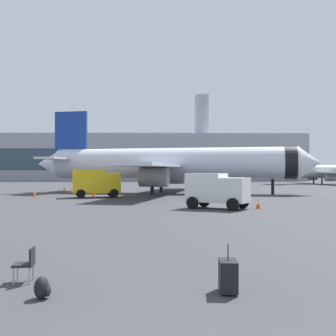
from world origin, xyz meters
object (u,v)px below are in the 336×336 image
(safety_cone_mid, at_px, (64,190))
(safety_cone_far, at_px, (35,194))
(service_truck, at_px, (96,182))
(airplane_at_gate, at_px, (171,164))
(airplane_taxiing, at_px, (323,172))
(safety_cone_outer, at_px, (258,204))
(cargo_van, at_px, (217,189))
(rolling_suitcase, at_px, (228,276))
(gate_chair, at_px, (27,262))
(traveller_backpack, at_px, (42,288))
(safety_cone_near, at_px, (94,193))

(safety_cone_mid, height_order, safety_cone_far, safety_cone_mid)
(service_truck, height_order, safety_cone_far, service_truck)
(airplane_at_gate, distance_m, safety_cone_far, 16.48)
(airplane_taxiing, distance_m, safety_cone_far, 63.03)
(airplane_taxiing, xyz_separation_m, safety_cone_outer, (-27.00, -55.27, -2.27))
(cargo_van, bearing_deg, safety_cone_far, 141.03)
(safety_cone_outer, xyz_separation_m, rolling_suitcase, (-5.73, -20.90, 0.05))
(airplane_at_gate, xyz_separation_m, safety_cone_far, (-14.69, -6.68, -3.35))
(safety_cone_mid, xyz_separation_m, safety_cone_outer, (19.39, -22.42, -0.02))
(rolling_suitcase, bearing_deg, gate_chair, 168.55)
(service_truck, bearing_deg, safety_cone_mid, 120.20)
(service_truck, bearing_deg, safety_cone_outer, -43.13)
(airplane_at_gate, bearing_deg, airplane_taxiing, 46.44)
(safety_cone_mid, relative_size, traveller_backpack, 1.50)
(cargo_van, distance_m, safety_cone_near, 18.94)
(safety_cone_near, bearing_deg, service_truck, -74.00)
(airplane_at_gate, xyz_separation_m, safety_cone_near, (-8.59, -5.73, -3.26))
(cargo_van, relative_size, traveller_backpack, 10.02)
(airplane_at_gate, xyz_separation_m, cargo_van, (2.80, -20.83, -2.21))
(traveller_backpack, bearing_deg, gate_chair, 119.68)
(safety_cone_far, bearing_deg, airplane_at_gate, 24.44)
(safety_cone_near, relative_size, safety_cone_outer, 1.18)
(airplane_at_gate, bearing_deg, service_truck, -136.51)
(airplane_at_gate, height_order, airplane_taxiing, airplane_at_gate)
(cargo_van, distance_m, rolling_suitcase, 20.96)
(gate_chair, bearing_deg, airplane_at_gate, 83.37)
(airplane_at_gate, distance_m, airplane_taxiing, 47.74)
(cargo_van, xyz_separation_m, safety_cone_near, (-11.39, 15.10, -1.05))
(airplane_taxiing, height_order, safety_cone_mid, airplane_taxiing)
(cargo_van, bearing_deg, gate_chair, -110.83)
(safety_cone_near, bearing_deg, safety_cone_far, -171.20)
(safety_cone_outer, bearing_deg, safety_cone_far, 145.76)
(safety_cone_outer, distance_m, rolling_suitcase, 21.67)
(cargo_van, height_order, traveller_backpack, cargo_van)
(airplane_at_gate, relative_size, traveller_backpack, 73.89)
(airplane_at_gate, height_order, safety_cone_mid, airplane_at_gate)
(safety_cone_outer, distance_m, gate_chair, 22.56)
(safety_cone_mid, bearing_deg, rolling_suitcase, -72.50)
(service_truck, relative_size, safety_cone_far, 8.24)
(service_truck, xyz_separation_m, safety_cone_outer, (13.94, -13.05, -1.27))
(safety_cone_far, height_order, gate_chair, gate_chair)
(service_truck, distance_m, rolling_suitcase, 34.95)
(rolling_suitcase, bearing_deg, airplane_taxiing, 66.75)
(cargo_van, height_order, safety_cone_far, cargo_van)
(airplane_taxiing, bearing_deg, gate_chair, -116.58)
(service_truck, height_order, safety_cone_mid, service_truck)
(airplane_taxiing, relative_size, rolling_suitcase, 23.13)
(gate_chair, bearing_deg, safety_cone_near, 96.34)
(cargo_van, xyz_separation_m, safety_cone_outer, (3.09, 0.14, -1.11))
(service_truck, relative_size, safety_cone_mid, 7.24)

